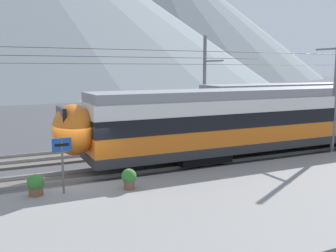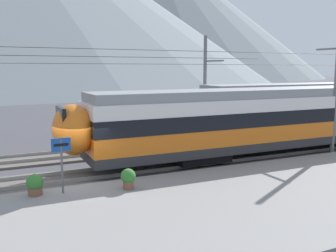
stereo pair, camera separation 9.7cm
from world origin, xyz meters
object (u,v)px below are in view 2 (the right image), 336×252
at_px(platform_sign, 61,153).
at_px(potted_plant_platform_edge, 128,177).
at_px(catenary_mast_mid, 335,81).
at_px(catenary_mast_far_side, 206,85).
at_px(train_near_platform, 322,114).
at_px(potted_plant_by_shelter, 35,184).

relative_size(platform_sign, potted_plant_platform_edge, 2.61).
relative_size(catenary_mast_mid, catenary_mast_far_side, 1.00).
relative_size(train_near_platform, potted_plant_platform_edge, 39.32).
bearing_deg(train_near_platform, platform_sign, -170.45).
bearing_deg(catenary_mast_mid, potted_plant_platform_edge, -171.38).
height_order(catenary_mast_mid, platform_sign, catenary_mast_mid).
relative_size(train_near_platform, potted_plant_by_shelter, 40.02).
bearing_deg(catenary_mast_far_side, platform_sign, -141.43).
bearing_deg(catenary_mast_far_side, potted_plant_by_shelter, -144.18).
bearing_deg(catenary_mast_mid, platform_sign, -174.88).
bearing_deg(train_near_platform, catenary_mast_mid, -114.49).
bearing_deg(catenary_mast_far_side, potted_plant_platform_edge, -133.23).
height_order(catenary_mast_mid, potted_plant_platform_edge, catenary_mast_mid).
distance_m(catenary_mast_mid, potted_plant_by_shelter, 16.63).
bearing_deg(catenary_mast_far_side, train_near_platform, -57.22).
height_order(catenary_mast_far_side, potted_plant_platform_edge, catenary_mast_far_side).
relative_size(catenary_mast_far_side, potted_plant_by_shelter, 53.11).
bearing_deg(potted_plant_platform_edge, catenary_mast_far_side, 46.77).
xyz_separation_m(catenary_mast_mid, potted_plant_platform_edge, (-12.91, -1.96, -3.44)).
height_order(train_near_platform, platform_sign, train_near_platform).
distance_m(catenary_mast_far_side, potted_plant_platform_edge, 13.84).
height_order(potted_plant_platform_edge, potted_plant_by_shelter, potted_plant_platform_edge).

